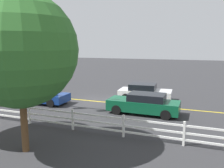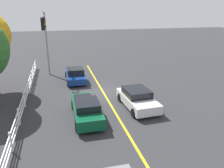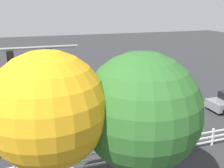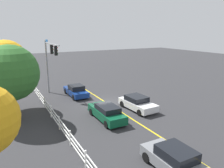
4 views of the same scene
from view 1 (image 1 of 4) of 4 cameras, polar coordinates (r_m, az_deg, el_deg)
The scene contains 7 objects.
ground_plane at distance 19.22m, azimuth -4.00°, elevation -4.24°, with size 120.00×120.00×0.00m, color #2D2D30.
lane_center_stripe at distance 17.97m, azimuth 7.74°, elevation -5.27°, with size 28.00×0.16×0.01m, color gold.
car_0 at distance 15.72m, azimuth 7.82°, elevation -4.82°, with size 4.74×1.84×1.40m.
car_1 at distance 19.66m, azimuth 7.98°, elevation -1.98°, with size 4.39×2.19×1.38m.
car_2 at distance 19.29m, azimuth -17.10°, elevation -2.60°, with size 4.58×1.92×1.39m.
white_rail_fence at distance 12.27m, azimuth -3.68°, elevation -9.31°, with size 26.10×0.10×1.15m.
tree_1 at distance 10.25m, azimuth -21.74°, elevation 7.80°, with size 4.79×4.79×6.77m.
Camera 1 is at (-7.81, 16.96, 4.55)m, focal length 37.30 mm.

